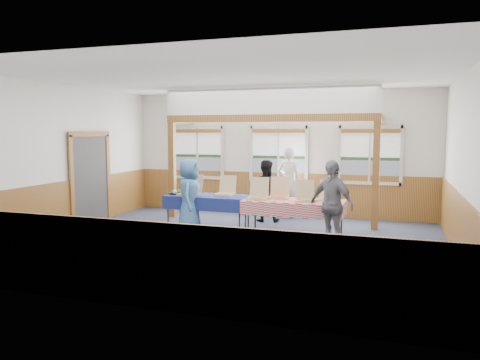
{
  "coord_description": "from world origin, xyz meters",
  "views": [
    {
      "loc": [
        2.89,
        -8.43,
        2.19
      ],
      "look_at": [
        -0.24,
        1.0,
        1.15
      ],
      "focal_mm": 35.0,
      "sensor_mm": 36.0,
      "label": 1
    }
  ],
  "objects_px": {
    "woman_black": "(265,191)",
    "man_blue": "(189,195)",
    "person_grey": "(331,204)",
    "woman_white": "(289,182)",
    "table_left": "(208,198)",
    "table_right": "(294,203)"
  },
  "relations": [
    {
      "from": "man_blue",
      "to": "person_grey",
      "type": "xyz_separation_m",
      "value": [
        3.14,
        -0.52,
        0.03
      ]
    },
    {
      "from": "woman_white",
      "to": "man_blue",
      "type": "relative_size",
      "value": 1.13
    },
    {
      "from": "table_left",
      "to": "man_blue",
      "type": "bearing_deg",
      "value": -112.26
    },
    {
      "from": "table_left",
      "to": "man_blue",
      "type": "relative_size",
      "value": 1.26
    },
    {
      "from": "table_right",
      "to": "man_blue",
      "type": "height_order",
      "value": "man_blue"
    },
    {
      "from": "table_left",
      "to": "person_grey",
      "type": "bearing_deg",
      "value": -3.0
    },
    {
      "from": "table_right",
      "to": "table_left",
      "type": "bearing_deg",
      "value": -166.05
    },
    {
      "from": "table_right",
      "to": "person_grey",
      "type": "bearing_deg",
      "value": -24.57
    },
    {
      "from": "table_right",
      "to": "woman_white",
      "type": "bearing_deg",
      "value": 122.61
    },
    {
      "from": "table_left",
      "to": "table_right",
      "type": "height_order",
      "value": "same"
    },
    {
      "from": "person_grey",
      "to": "table_left",
      "type": "bearing_deg",
      "value": -164.57
    },
    {
      "from": "table_left",
      "to": "table_right",
      "type": "bearing_deg",
      "value": 11.13
    },
    {
      "from": "table_right",
      "to": "person_grey",
      "type": "relative_size",
      "value": 1.35
    },
    {
      "from": "woman_white",
      "to": "table_left",
      "type": "bearing_deg",
      "value": 65.94
    },
    {
      "from": "table_left",
      "to": "man_blue",
      "type": "xyz_separation_m",
      "value": [
        -0.29,
        -0.38,
        0.1
      ]
    },
    {
      "from": "table_right",
      "to": "person_grey",
      "type": "height_order",
      "value": "person_grey"
    },
    {
      "from": "woman_black",
      "to": "person_grey",
      "type": "bearing_deg",
      "value": 119.2
    },
    {
      "from": "woman_black",
      "to": "man_blue",
      "type": "relative_size",
      "value": 0.94
    },
    {
      "from": "woman_black",
      "to": "man_blue",
      "type": "distance_m",
      "value": 2.06
    },
    {
      "from": "table_right",
      "to": "man_blue",
      "type": "xyz_separation_m",
      "value": [
        -2.27,
        -0.26,
        0.09
      ]
    },
    {
      "from": "person_grey",
      "to": "woman_black",
      "type": "bearing_deg",
      "value": 164.2
    },
    {
      "from": "man_blue",
      "to": "person_grey",
      "type": "relative_size",
      "value": 0.96
    }
  ]
}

